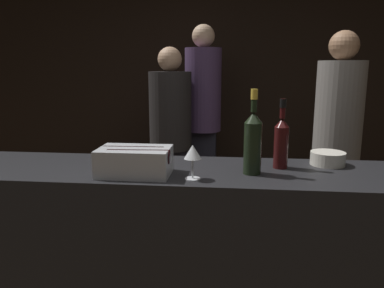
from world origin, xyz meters
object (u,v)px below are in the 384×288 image
Objects in this scene: wine_glass at (193,153)px; person_blond_tee at (171,130)px; champagne_bottle at (253,141)px; person_in_hoodie at (337,135)px; bowl_white at (328,158)px; red_wine_bottle_black_foil at (281,140)px; ice_bin_with_bottles at (135,160)px; person_grey_polo at (203,112)px.

person_blond_tee is (-0.38, 1.68, -0.18)m from wine_glass.
champagne_bottle is 1.70m from person_blond_tee.
wine_glass is at bearing 176.02° from person_in_hoodie.
bowl_white is 0.74m from wine_glass.
red_wine_bottle_black_foil is 1.15m from person_in_hoodie.
bowl_white is at bearing 16.63° from ice_bin_with_bottles.
champagne_bottle is 1.15× the size of red_wine_bottle_black_foil.
person_grey_polo is (0.27, 0.27, 0.14)m from person_blond_tee.
person_blond_tee is 0.41m from person_grey_polo.
red_wine_bottle_black_foil reaches higher than wine_glass.
champagne_bottle is 0.24× the size of person_blond_tee.
bowl_white is at bearing 108.94° from person_blond_tee.
person_blond_tee is at bearing 93.64° from ice_bin_with_bottles.
red_wine_bottle_black_foil is 0.20× the size of person_in_hoodie.
person_blond_tee is (-0.79, 1.44, -0.20)m from red_wine_bottle_black_foil.
wine_glass is 0.10× the size of person_blond_tee.
ice_bin_with_bottles is 0.20× the size of person_in_hoodie.
champagne_bottle is at bearing 7.76° from ice_bin_with_bottles.
ice_bin_with_bottles is 1.71m from person_in_hoodie.
person_in_hoodie is (1.22, 1.20, -0.08)m from ice_bin_with_bottles.
red_wine_bottle_black_foil is at bearing 39.41° from champagne_bottle.
red_wine_bottle_black_foil is (0.68, 0.19, 0.07)m from ice_bin_with_bottles.
champagne_bottle reaches higher than red_wine_bottle_black_foil.
red_wine_bottle_black_foil is (-0.25, -0.09, 0.10)m from bowl_white.
bowl_white is 0.96m from person_in_hoodie.
wine_glass is 0.40× the size of champagne_bottle.
person_blond_tee is (-1.32, 0.44, -0.06)m from person_in_hoodie.
person_in_hoodie is (0.54, 1.00, -0.14)m from red_wine_bottle_black_foil.
person_in_hoodie is (0.68, 1.12, -0.16)m from champagne_bottle.
wine_glass is 1.56m from person_in_hoodie.
bowl_white is at bearing -164.12° from person_in_hoodie.
champagne_bottle is at bearing 94.00° from person_blond_tee.
person_in_hoodie is (0.29, 0.92, -0.04)m from bowl_white.
ice_bin_with_bottles is 0.98× the size of red_wine_bottle_black_foil.
person_blond_tee reaches higher than red_wine_bottle_black_foil.
champagne_bottle is (0.27, 0.12, 0.04)m from wine_glass.
person_in_hoodie reaches higher than wine_glass.
person_grey_polo is at bearing 106.76° from red_wine_bottle_black_foil.
wine_glass is at bearing 67.98° from person_grey_polo.
red_wine_bottle_black_foil is at bearing -160.88° from bowl_white.
ice_bin_with_bottles is 0.18× the size of person_grey_polo.
person_blond_tee is at bearing 102.62° from wine_glass.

